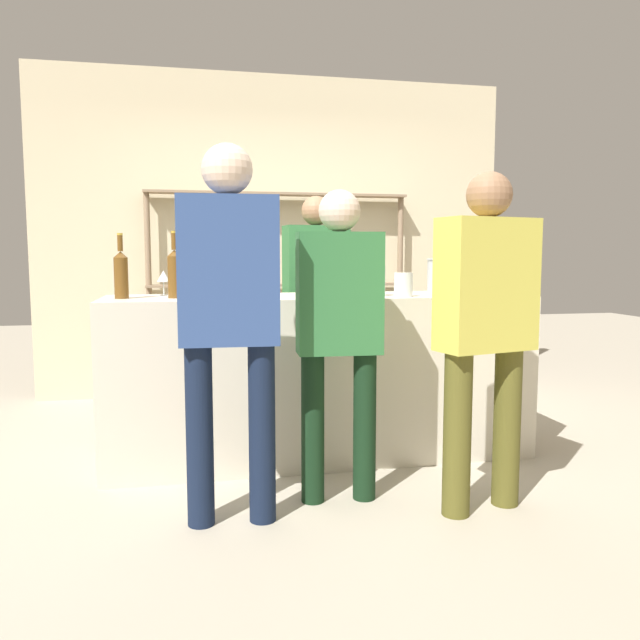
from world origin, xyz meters
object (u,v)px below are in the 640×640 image
object	(u,v)px
counter_bottle_5	(317,275)
wine_glass	(163,277)
ice_bucket	(444,277)
server_behind_counter	(316,290)
customer_center	(339,321)
counter_bottle_3	(378,276)
counter_bottle_4	(121,273)
cork_jar	(403,285)
customer_left	(229,304)
counter_bottle_0	(218,272)
customer_right	(486,318)
counter_bottle_2	(175,272)
counter_bottle_1	(440,271)

from	to	relation	value
counter_bottle_5	wine_glass	size ratio (longest dim) A/B	2.16
ice_bucket	server_behind_counter	size ratio (longest dim) A/B	0.13
counter_bottle_5	customer_center	bearing A→B (deg)	-93.07
counter_bottle_3	counter_bottle_4	size ratio (longest dim) A/B	0.89
counter_bottle_5	cork_jar	xyz separation A→B (m)	(0.47, -0.23, -0.05)
cork_jar	counter_bottle_5	bearing A→B (deg)	153.44
counter_bottle_4	customer_center	xyz separation A→B (m)	(1.09, -0.68, -0.22)
counter_bottle_3	counter_bottle_4	bearing A→B (deg)	176.34
wine_glass	customer_left	bearing A→B (deg)	-73.21
counter_bottle_0	ice_bucket	distance (m)	1.39
wine_glass	customer_right	xyz separation A→B (m)	(1.53, -1.18, -0.16)
counter_bottle_5	customer_left	distance (m)	1.08
counter_bottle_0	customer_center	bearing A→B (deg)	-57.71
counter_bottle_2	customer_right	xyz separation A→B (m)	(1.45, -0.92, -0.20)
counter_bottle_5	server_behind_counter	size ratio (longest dim) A/B	0.19
counter_bottle_1	counter_bottle_5	world-z (taller)	counter_bottle_1
counter_bottle_0	cork_jar	size ratio (longest dim) A/B	2.56
counter_bottle_0	ice_bucket	bearing A→B (deg)	-10.23
wine_glass	customer_left	size ratio (longest dim) A/B	0.09
counter_bottle_4	customer_left	size ratio (longest dim) A/B	0.21
counter_bottle_2	cork_jar	distance (m)	1.32
counter_bottle_5	server_behind_counter	bearing A→B (deg)	79.04
cork_jar	customer_right	bearing A→B (deg)	-79.20
ice_bucket	counter_bottle_0	bearing A→B (deg)	169.77
counter_bottle_2	wine_glass	bearing A→B (deg)	105.88
customer_right	server_behind_counter	size ratio (longest dim) A/B	0.97
server_behind_counter	counter_bottle_0	bearing A→B (deg)	-51.32
counter_bottle_3	customer_center	distance (m)	0.72
customer_left	server_behind_counter	world-z (taller)	customer_left
counter_bottle_2	customer_left	size ratio (longest dim) A/B	0.22
ice_bucket	customer_right	size ratio (longest dim) A/B	0.14
counter_bottle_4	ice_bucket	distance (m)	1.91
counter_bottle_1	counter_bottle_2	distance (m)	1.68
wine_glass	ice_bucket	distance (m)	1.71
counter_bottle_2	customer_center	world-z (taller)	customer_center
counter_bottle_3	server_behind_counter	size ratio (longest dim) A/B	0.19
counter_bottle_5	server_behind_counter	distance (m)	0.92
cork_jar	counter_bottle_3	bearing A→B (deg)	148.81
counter_bottle_1	server_behind_counter	bearing A→B (deg)	129.56
customer_center	counter_bottle_0	bearing A→B (deg)	35.68
server_behind_counter	counter_bottle_3	bearing A→B (deg)	2.94
counter_bottle_2	server_behind_counter	xyz separation A→B (m)	(1.01, 0.96, -0.17)
counter_bottle_3	customer_right	world-z (taller)	customer_right
counter_bottle_3	wine_glass	distance (m)	1.30
counter_bottle_4	cork_jar	xyz separation A→B (m)	(1.60, -0.17, -0.07)
ice_bucket	server_behind_counter	xyz separation A→B (m)	(-0.60, 1.00, -0.13)
counter_bottle_0	wine_glass	xyz separation A→B (m)	(-0.32, 0.05, -0.03)
wine_glass	ice_bucket	bearing A→B (deg)	-10.04
cork_jar	server_behind_counter	size ratio (longest dim) A/B	0.08
cork_jar	customer_center	world-z (taller)	customer_center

